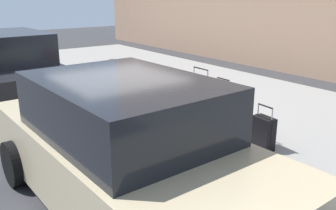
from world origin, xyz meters
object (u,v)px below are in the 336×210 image
object	(u,v)px
suitcase_black_0	(263,133)
parked_car_beige_0	(126,149)
suitcase_navy_6	(152,85)
suitcase_olive_2	(222,111)
suitcase_teal_5	(165,96)
parked_car_charcoal_1	(8,71)
bollard_post	(113,75)
suitcase_red_1	(238,122)
suitcase_silver_3	(200,103)
fire_hydrant	(131,79)
suitcase_maroon_4	(181,102)

from	to	relation	value
suitcase_black_0	parked_car_beige_0	size ratio (longest dim) A/B	0.16
suitcase_navy_6	suitcase_olive_2	bearing A→B (deg)	-179.94
suitcase_teal_5	parked_car_charcoal_1	world-z (taller)	parked_car_charcoal_1
bollard_post	parked_car_beige_0	size ratio (longest dim) A/B	0.17
suitcase_olive_2	suitcase_black_0	bearing A→B (deg)	174.36
suitcase_black_0	suitcase_red_1	world-z (taller)	suitcase_red_1
suitcase_silver_3	suitcase_teal_5	xyz separation A→B (m)	(1.16, -0.02, -0.12)
suitcase_red_1	suitcase_black_0	bearing A→B (deg)	-177.09
suitcase_navy_6	bollard_post	bearing A→B (deg)	8.25
suitcase_black_0	suitcase_olive_2	bearing A→B (deg)	-5.64
suitcase_teal_5	fire_hydrant	xyz separation A→B (m)	(1.40, 0.02, 0.11)
suitcase_red_1	suitcase_navy_6	world-z (taller)	suitcase_red_1
suitcase_black_0	suitcase_silver_3	world-z (taller)	suitcase_silver_3
suitcase_red_1	bollard_post	world-z (taller)	suitcase_red_1
fire_hydrant	parked_car_charcoal_1	size ratio (longest dim) A/B	0.17
suitcase_teal_5	parked_car_beige_0	distance (m)	3.69
suitcase_black_0	suitcase_maroon_4	size ratio (longest dim) A/B	0.98
suitcase_maroon_4	suitcase_navy_6	bearing A→B (deg)	-3.50
parked_car_charcoal_1	suitcase_red_1	bearing A→B (deg)	-154.06
fire_hydrant	parked_car_beige_0	xyz separation A→B (m)	(-4.06, 2.51, 0.24)
suitcase_maroon_4	bollard_post	size ratio (longest dim) A/B	0.95
suitcase_olive_2	suitcase_navy_6	size ratio (longest dim) A/B	1.18
parked_car_beige_0	suitcase_black_0	bearing A→B (deg)	-91.74
suitcase_teal_5	parked_car_beige_0	world-z (taller)	parked_car_beige_0
suitcase_red_1	parked_car_charcoal_1	world-z (taller)	parked_car_charcoal_1
suitcase_silver_3	parked_car_charcoal_1	bearing A→B (deg)	32.32
suitcase_maroon_4	suitcase_navy_6	world-z (taller)	suitcase_navy_6
suitcase_maroon_4	parked_car_charcoal_1	distance (m)	4.23
suitcase_red_1	parked_car_beige_0	distance (m)	2.51
suitcase_teal_5	bollard_post	xyz separation A→B (m)	(2.07, 0.17, 0.13)
suitcase_black_0	suitcase_red_1	distance (m)	0.53
parked_car_beige_0	parked_car_charcoal_1	size ratio (longest dim) A/B	1.07
suitcase_silver_3	parked_car_beige_0	bearing A→B (deg)	120.96
suitcase_teal_5	parked_car_beige_0	bearing A→B (deg)	136.46
suitcase_red_1	fire_hydrant	bearing A→B (deg)	-0.97
suitcase_silver_3	suitcase_black_0	bearing A→B (deg)	178.61
suitcase_black_0	parked_car_charcoal_1	bearing A→B (deg)	24.01
suitcase_olive_2	suitcase_silver_3	bearing A→B (deg)	6.96
suitcase_navy_6	parked_car_beige_0	distance (m)	4.15
suitcase_olive_2	bollard_post	bearing A→B (deg)	3.33
suitcase_black_0	parked_car_charcoal_1	distance (m)	6.10
fire_hydrant	parked_car_charcoal_1	bearing A→B (deg)	60.48
suitcase_silver_3	parked_car_charcoal_1	distance (m)	4.71
suitcase_navy_6	fire_hydrant	distance (m)	0.82
suitcase_red_1	fire_hydrant	xyz separation A→B (m)	(3.61, -0.06, 0.06)
suitcase_maroon_4	bollard_post	distance (m)	2.64
suitcase_black_0	fire_hydrant	bearing A→B (deg)	-0.48
suitcase_black_0	suitcase_teal_5	size ratio (longest dim) A/B	0.91
suitcase_red_1	suitcase_silver_3	distance (m)	1.06
suitcase_olive_2	suitcase_teal_5	distance (m)	1.69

